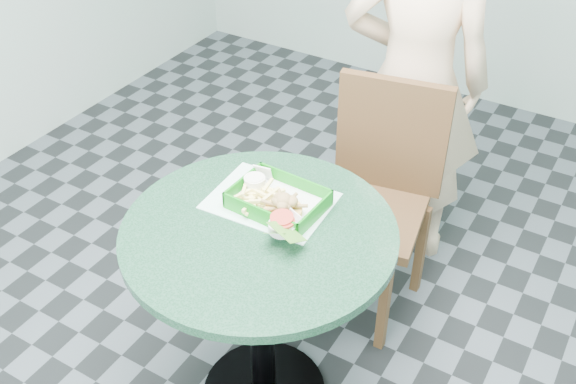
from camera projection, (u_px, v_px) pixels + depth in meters
The scene contains 9 objects.
cafe_table at pixel (260, 276), 2.08m from camera, with size 0.82×0.82×0.75m.
dining_chair at pixel (377, 185), 2.53m from camera, with size 0.42×0.42×0.93m.
diner_person at pixel (416, 71), 2.59m from camera, with size 0.62×0.41×1.70m, color beige.
placemat at pixel (271, 206), 2.08m from camera, with size 0.37×0.27×0.00m, color silver.
food_basket at pixel (278, 207), 2.05m from camera, with size 0.27×0.20×0.05m.
crab_sandwich at pixel (284, 210), 1.99m from camera, with size 0.11×0.11×0.07m.
fries_pile at pixel (257, 200), 2.04m from camera, with size 0.12×0.13×0.05m, color #FFEC85, non-canonical shape.
sauce_ramekin at pixel (254, 187), 2.07m from camera, with size 0.07×0.07×0.04m.
garnish_cup at pixel (286, 231), 1.92m from camera, with size 0.12×0.12×0.05m.
Camera 1 is at (0.84, -1.25, 2.04)m, focal length 42.00 mm.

